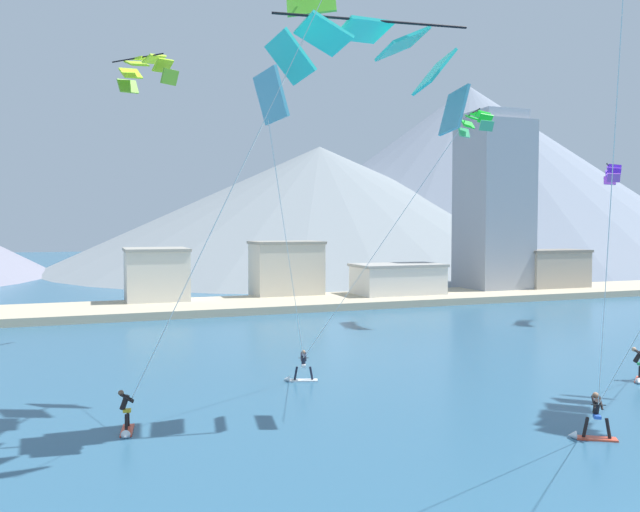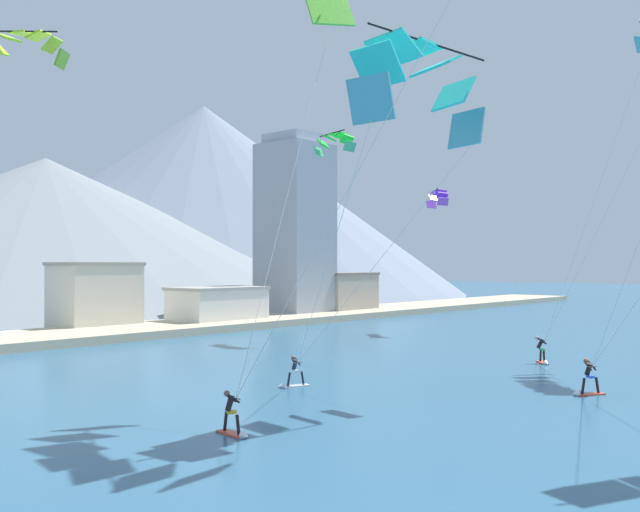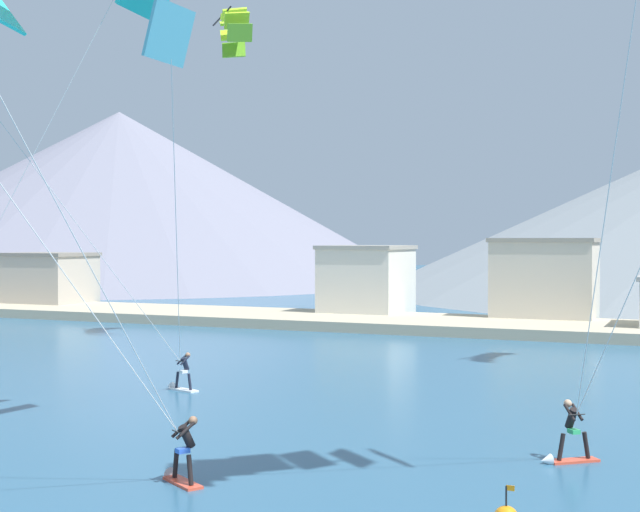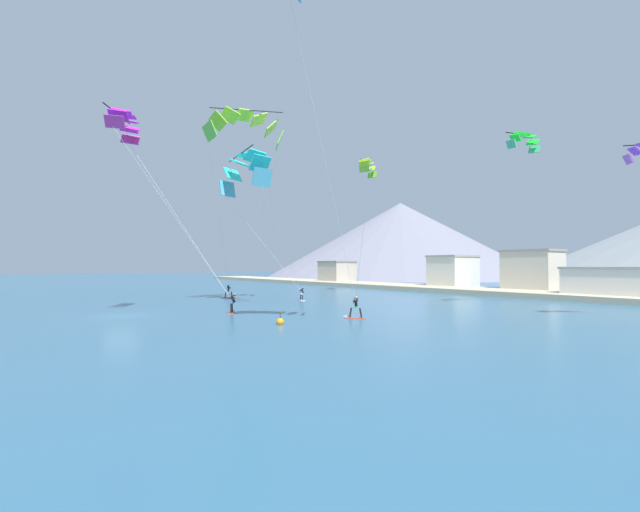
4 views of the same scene
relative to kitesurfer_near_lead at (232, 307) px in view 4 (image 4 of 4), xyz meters
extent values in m
plane|color=#2D5B7A|center=(-3.16, -8.14, -0.56)|extent=(400.00, 400.00, 0.00)
cube|color=#E54C33|center=(0.15, -0.14, -0.52)|extent=(1.46, 1.12, 0.07)
cylinder|color=black|center=(0.49, -0.35, -0.11)|extent=(0.28, 0.24, 0.76)
cylinder|color=black|center=(-0.19, 0.06, -0.11)|extent=(0.28, 0.24, 0.76)
cube|color=blue|center=(0.15, -0.14, 0.30)|extent=(0.37, 0.40, 0.12)
cylinder|color=black|center=(0.21, -0.04, 0.65)|extent=(0.43, 0.52, 0.65)
cylinder|color=black|center=(0.26, -0.19, 0.83)|extent=(0.36, 0.51, 0.42)
cylinder|color=black|center=(0.05, -0.06, 0.83)|extent=(0.36, 0.51, 0.42)
cylinder|color=black|center=(0.06, -0.28, 0.80)|extent=(0.46, 0.30, 0.03)
sphere|color=#9E7051|center=(0.30, 0.11, 1.03)|extent=(0.23, 0.23, 0.23)
cone|color=white|center=(-0.60, 0.31, -0.46)|extent=(0.44, 0.46, 0.36)
cube|color=#E54C33|center=(-16.30, 6.81, -0.52)|extent=(0.63, 1.49, 0.07)
cylinder|color=black|center=(-16.25, 7.20, -0.14)|extent=(0.15, 0.25, 0.72)
cylinder|color=black|center=(-16.35, 6.42, -0.14)|extent=(0.15, 0.25, 0.72)
cube|color=yellow|center=(-16.30, 6.81, 0.26)|extent=(0.33, 0.27, 0.12)
cylinder|color=black|center=(-16.38, 6.82, 0.58)|extent=(0.41, 0.26, 0.61)
cylinder|color=black|center=(-16.27, 6.92, 0.76)|extent=(0.52, 0.15, 0.39)
cylinder|color=black|center=(-16.30, 6.69, 0.76)|extent=(0.52, 0.15, 0.39)
cylinder|color=black|center=(-16.10, 6.78, 0.73)|extent=(0.10, 0.52, 0.03)
sphere|color=brown|center=(-16.51, 6.84, 0.96)|extent=(0.22, 0.22, 0.22)
cone|color=white|center=(-16.41, 5.95, -0.46)|extent=(0.40, 0.34, 0.36)
cube|color=#E54C33|center=(9.03, 6.13, -0.52)|extent=(1.40, 1.25, 0.07)
cylinder|color=black|center=(9.34, 6.38, -0.11)|extent=(0.28, 0.26, 0.76)
cylinder|color=black|center=(8.72, 5.88, -0.11)|extent=(0.28, 0.26, 0.76)
cube|color=#33B266|center=(9.03, 6.13, 0.30)|extent=(0.39, 0.40, 0.12)
cylinder|color=black|center=(8.95, 6.23, 0.65)|extent=(0.48, 0.52, 0.65)
cylinder|color=black|center=(9.11, 6.23, 0.83)|extent=(0.41, 0.48, 0.42)
cylinder|color=black|center=(8.92, 6.07, 0.83)|extent=(0.41, 0.48, 0.42)
cylinder|color=black|center=(9.13, 6.01, 0.80)|extent=(0.42, 0.35, 0.03)
sphere|color=tan|center=(8.83, 6.38, 1.03)|extent=(0.23, 0.23, 0.23)
cone|color=white|center=(8.35, 5.58, -0.46)|extent=(0.46, 0.47, 0.36)
cube|color=white|center=(-7.37, 11.94, -0.52)|extent=(1.51, 0.86, 0.07)
cylinder|color=black|center=(-6.99, 11.82, -0.15)|extent=(0.25, 0.18, 0.69)
cylinder|color=black|center=(-7.75, 12.07, -0.15)|extent=(0.25, 0.18, 0.69)
cube|color=white|center=(-7.37, 11.94, 0.23)|extent=(0.30, 0.34, 0.12)
cylinder|color=black|center=(-7.34, 12.04, 0.54)|extent=(0.32, 0.45, 0.58)
cylinder|color=black|center=(-7.26, 11.91, 0.71)|extent=(0.22, 0.49, 0.38)
cylinder|color=black|center=(-7.48, 11.98, 0.71)|extent=(0.22, 0.49, 0.38)
cylinder|color=black|center=(-7.43, 11.77, 0.68)|extent=(0.50, 0.19, 0.03)
sphere|color=#9E7051|center=(-7.29, 12.18, 0.90)|extent=(0.21, 0.21, 0.21)
cone|color=white|center=(-8.20, 12.21, -0.46)|extent=(0.40, 0.43, 0.36)
cube|color=#C7318D|center=(-1.55, -9.11, 14.58)|extent=(1.34, 1.51, 1.01)
cube|color=#D021CF|center=(-2.05, -8.75, 15.28)|extent=(1.50, 1.63, 0.88)
cube|color=#D021CF|center=(-2.76, -8.34, 15.73)|extent=(1.56, 1.72, 0.65)
cube|color=#D021CF|center=(-3.58, -7.91, 15.89)|extent=(1.52, 1.76, 0.34)
cube|color=#D021CF|center=(-4.42, -7.54, 15.73)|extent=(1.44, 1.75, 0.65)
cube|color=#D021CF|center=(-5.19, -7.25, 15.28)|extent=(1.26, 1.72, 0.88)
cube|color=#C7318D|center=(-5.79, -7.08, 14.58)|extent=(1.01, 1.65, 1.01)
cylinder|color=black|center=(-3.87, -8.51, 15.99)|extent=(4.08, 2.82, 0.10)
cylinder|color=silver|center=(-0.66, -4.76, 7.48)|extent=(1.49, 9.01, 13.37)
cylinder|color=silver|center=(-2.97, -3.66, 7.48)|extent=(6.10, 6.81, 13.37)
cube|color=#65C138|center=(-7.89, 9.24, 17.81)|extent=(2.22, 1.66, 1.85)
cube|color=#9DD32B|center=(-8.39, 8.39, 19.13)|extent=(2.34, 2.06, 1.69)
cube|color=#9DD32B|center=(-8.86, 7.07, 20.02)|extent=(2.43, 2.21, 1.27)
cube|color=#9DD32B|center=(-9.24, 5.49, 20.33)|extent=(2.49, 2.10, 0.67)
cube|color=#9DD32B|center=(-9.46, 3.87, 20.02)|extent=(2.49, 1.81, 1.27)
cube|color=#9DD32B|center=(-9.50, 2.48, 19.13)|extent=(2.45, 1.31, 1.69)
cube|color=#65C138|center=(-9.34, 1.50, 17.81)|extent=(2.37, 0.87, 1.85)
cylinder|color=black|center=(-8.28, 5.31, 20.58)|extent=(3.43, 7.26, 0.10)
cylinder|color=silver|center=(-11.88, 8.12, 8.88)|extent=(8.49, 2.70, 16.32)
cylinder|color=silver|center=(-12.65, 4.00, 8.88)|extent=(6.95, 5.60, 16.32)
cylinder|color=silver|center=(13.00, 4.13, 10.29)|extent=(7.79, 3.81, 18.99)
cylinder|color=silver|center=(10.76, 2.04, 10.29)|extent=(3.32, 8.00, 18.99)
cube|color=#48A2BA|center=(-3.23, 4.54, 12.21)|extent=(0.83, 1.89, 1.88)
cube|color=#27D9C8|center=(-4.06, 4.75, 13.75)|extent=(1.45, 1.91, 1.66)
cube|color=#27D9C8|center=(-5.48, 4.87, 14.81)|extent=(1.79, 1.92, 1.13)
cube|color=#27D9C8|center=(-7.20, 4.89, 15.19)|extent=(1.88, 1.92, 0.40)
cube|color=#27D9C8|center=(-8.93, 4.79, 14.81)|extent=(1.88, 1.92, 1.13)
cube|color=#27D9C8|center=(-10.33, 4.60, 13.75)|extent=(1.54, 1.90, 1.66)
cube|color=#48A2BA|center=(-11.16, 4.35, 12.21)|extent=(0.92, 1.89, 1.88)
cylinder|color=black|center=(-7.18, 4.05, 15.31)|extent=(7.76, 1.07, 0.10)
cylinder|color=silver|center=(-5.25, 8.09, 6.01)|extent=(4.37, 7.40, 10.68)
cylinder|color=silver|center=(-9.36, 8.00, 6.01)|extent=(3.91, 7.59, 10.68)
cube|color=#A24ECB|center=(22.09, 21.20, 11.31)|extent=(0.92, 1.02, 0.78)
cube|color=#6928D8|center=(22.42, 21.45, 11.88)|extent=(1.07, 1.15, 0.70)
cube|color=#69AF28|center=(-12.32, 26.09, 17.66)|extent=(1.37, 1.37, 1.10)
cube|color=#BAEF24|center=(-12.73, 26.47, 18.49)|extent=(1.57, 1.59, 0.99)
cube|color=#BAEF24|center=(-13.26, 27.12, 19.04)|extent=(1.72, 1.69, 0.73)
cube|color=#BAEF24|center=(-13.82, 27.92, 19.24)|extent=(1.79, 1.67, 0.35)
cube|color=#BAEF24|center=(-14.33, 28.76, 19.04)|extent=(1.79, 1.56, 0.73)
cube|color=#BAEF24|center=(-14.71, 29.51, 18.49)|extent=(1.72, 1.34, 0.99)
cube|color=#69AF28|center=(-14.89, 30.04, 17.66)|extent=(1.58, 1.03, 1.10)
cylinder|color=black|center=(-14.36, 27.57, 19.13)|extent=(3.26, 3.58, 0.10)
cube|color=#49BC82|center=(11.67, 23.66, 15.27)|extent=(1.08, 0.71, 0.88)
cube|color=#1BE22D|center=(11.84, 24.09, 15.90)|extent=(1.11, 0.90, 0.81)
cube|color=#1BE22D|center=(11.98, 24.72, 16.33)|extent=(1.12, 0.96, 0.62)
cube|color=#1BE22D|center=(12.08, 25.48, 16.47)|extent=(1.13, 0.90, 0.34)
cube|color=#1BE22D|center=(12.12, 26.24, 16.33)|extent=(1.13, 0.80, 0.62)
cube|color=#1BE22D|center=(12.08, 26.90, 15.90)|extent=(1.12, 0.72, 0.81)
cube|color=#49BC82|center=(11.99, 27.34, 15.27)|extent=(1.10, 0.54, 0.88)
cylinder|color=black|center=(11.62, 25.52, 16.57)|extent=(1.19, 3.59, 0.10)
sphere|color=orange|center=(8.41, -0.21, -0.41)|extent=(0.56, 0.56, 0.56)
cylinder|color=black|center=(8.41, -0.21, 0.09)|extent=(0.04, 0.04, 0.44)
cube|color=orange|center=(8.50, -0.21, 0.27)|extent=(0.18, 0.01, 0.12)
cube|color=#BCAD8E|center=(-3.16, 40.82, -0.21)|extent=(180.00, 10.00, 0.70)
cube|color=silver|center=(-11.66, 45.56, 2.19)|extent=(5.87, 6.80, 5.51)
cube|color=#99958B|center=(-11.66, 45.56, 5.10)|extent=(6.10, 7.07, 0.30)
cube|color=beige|center=(1.92, 45.77, 2.47)|extent=(7.10, 5.15, 6.07)
cube|color=gray|center=(1.92, 45.77, 5.66)|extent=(7.39, 5.36, 0.30)
cube|color=#B7AD9E|center=(-41.07, 43.53, 1.84)|extent=(6.95, 5.75, 4.80)
cube|color=gray|center=(-41.07, 43.53, 4.39)|extent=(7.23, 5.98, 0.30)
cube|color=silver|center=(13.30, 41.90, 1.25)|extent=(9.11, 5.41, 3.62)
cube|color=#9D9992|center=(13.30, 41.90, 3.21)|extent=(9.47, 5.63, 0.30)
cone|color=gray|center=(-70.36, 94.59, 12.43)|extent=(93.02, 93.02, 25.98)
camera|label=1|loc=(-17.38, -18.15, 7.40)|focal=35.00mm
camera|label=2|loc=(-33.77, -12.66, 5.64)|focal=40.00mm
camera|label=3|loc=(12.28, -19.53, 5.68)|focal=50.00mm
camera|label=4|loc=(34.13, -15.33, 3.52)|focal=24.00mm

